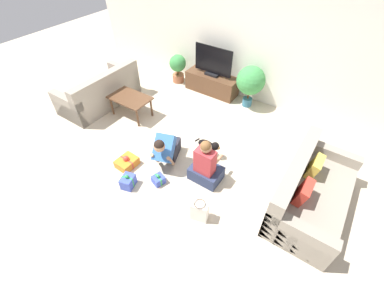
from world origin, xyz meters
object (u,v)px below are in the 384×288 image
Objects in this scene: sofa_right at (310,193)px; gift_bag_a at (199,211)px; gift_box_a at (127,162)px; dog at (208,145)px; tv_console at (212,83)px; gift_box_c at (158,180)px; potted_plant_back_left at (178,66)px; gift_box_b at (128,182)px; coffee_table at (130,100)px; sofa_left at (100,92)px; person_sitting at (206,166)px; person_kneeling at (166,149)px; potted_plant_back_right at (251,81)px; tv at (213,63)px.

gift_bag_a is (-1.24, -1.12, -0.12)m from sofa_right.
dog is at bearing 44.40° from gift_box_a.
gift_box_c is at bearing -75.93° from tv_console.
gift_box_b is (1.37, -3.27, -0.33)m from potted_plant_back_left.
sofa_left is at bearing -176.39° from coffee_table.
potted_plant_back_left is 0.81× the size of person_sitting.
sofa_right is 2.04× the size of coffee_table.
person_kneeling is (-2.35, -0.48, 0.03)m from sofa_right.
gift_bag_a is at bearing -5.62° from gift_box_a.
sofa_right is 2.86m from gift_box_b.
person_kneeling is 0.85m from gift_box_b.
potted_plant_back_right is 3.00m from gift_box_c.
person_kneeling is 1.29m from gift_bag_a.
coffee_table and tv_console have the same top height.
tv_console is 1.61× the size of person_kneeling.
dog is (0.10, -1.91, -0.38)m from potted_plant_back_right.
potted_plant_back_left reaches higher than gift_box_a.
sofa_right is 3.06m from gift_box_a.
gift_bag_a is at bearing -49.16° from person_kneeling.
person_kneeling is 1.57× the size of dog.
gift_box_a is at bearing -157.72° from person_kneeling.
gift_box_c is at bearing 1.19° from gift_box_a.
gift_box_a is (-2.90, -0.96, -0.21)m from sofa_right.
dog is at bearing -42.38° from potted_plant_back_left.
tv_console is (-2.93, 2.04, -0.06)m from sofa_right.
sofa_right is at bearing 26.64° from gift_box_b.
sofa_left is 1.00× the size of sofa_right.
gift_bag_a is (1.69, -3.16, -0.59)m from tv.
sofa_left is 0.92m from coffee_table.
gift_bag_a reaches higher than gift_box_b.
gift_box_b is at bearing -67.24° from potted_plant_back_left.
gift_box_c is (0.75, -2.99, -0.16)m from tv_console.
tv is 3.08m from gift_box_a.
coffee_table is 1.57m from gift_box_a.
gift_box_a is at bearing -70.82° from potted_plant_back_left.
gift_box_c is at bearing 156.58° from dog.
person_kneeling reaches higher than dog.
potted_plant_back_left is at bearing 130.72° from gift_bag_a.
sofa_right reaches higher than gift_bag_a.
tv is 3.41m from gift_box_b.
tv reaches higher than gift_box_b.
sofa_left is 2.67m from gift_box_b.
coffee_table is at bearing 129.97° from gift_box_a.
potted_plant_back_right is at bearing -81.41° from person_sitting.
person_sitting is 1.74× the size of dog.
sofa_left is at bearing -115.31° from potted_plant_back_left.
gift_box_b is at bearing -173.24° from gift_bag_a.
sofa_left is 2.96m from dog.
potted_plant_back_right is at bearing 42.34° from coffee_table.
tv_console is 1.34× the size of tv.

